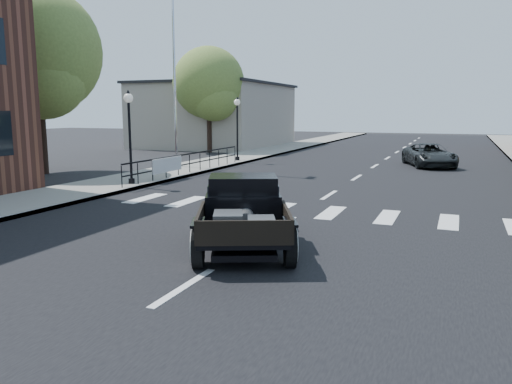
% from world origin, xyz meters
% --- Properties ---
extents(ground, '(120.00, 120.00, 0.00)m').
position_xyz_m(ground, '(0.00, 0.00, 0.00)').
color(ground, black).
rests_on(ground, ground).
extents(road, '(14.00, 80.00, 0.02)m').
position_xyz_m(road, '(0.00, 15.00, 0.01)').
color(road, black).
rests_on(road, ground).
extents(road_markings, '(12.00, 60.00, 0.06)m').
position_xyz_m(road_markings, '(0.00, 10.00, 0.00)').
color(road_markings, silver).
rests_on(road_markings, ground).
extents(sidewalk_left, '(3.00, 80.00, 0.15)m').
position_xyz_m(sidewalk_left, '(-8.50, 15.00, 0.07)').
color(sidewalk_left, gray).
rests_on(sidewalk_left, ground).
extents(low_building_left, '(10.00, 12.00, 5.00)m').
position_xyz_m(low_building_left, '(-15.00, 28.00, 2.50)').
color(low_building_left, '#A99E8D').
rests_on(low_building_left, ground).
extents(railing, '(0.08, 10.00, 1.00)m').
position_xyz_m(railing, '(-7.30, 10.00, 0.65)').
color(railing, black).
rests_on(railing, sidewalk_left).
extents(banner, '(0.04, 2.20, 0.60)m').
position_xyz_m(banner, '(-7.22, 8.00, 0.45)').
color(banner, silver).
rests_on(banner, sidewalk_left).
extents(lamp_post_b, '(0.36, 0.36, 3.57)m').
position_xyz_m(lamp_post_b, '(-7.60, 6.00, 1.94)').
color(lamp_post_b, black).
rests_on(lamp_post_b, sidewalk_left).
extents(lamp_post_c, '(0.36, 0.36, 3.57)m').
position_xyz_m(lamp_post_c, '(-7.60, 16.00, 1.94)').
color(lamp_post_c, black).
rests_on(lamp_post_c, sidewalk_left).
extents(flagpole, '(0.12, 0.12, 11.83)m').
position_xyz_m(flagpole, '(-9.20, 12.00, 6.07)').
color(flagpole, silver).
rests_on(flagpole, sidewalk_left).
extents(big_tree_near, '(5.83, 5.83, 8.56)m').
position_xyz_m(big_tree_near, '(-14.00, 8.00, 4.28)').
color(big_tree_near, olive).
rests_on(big_tree_near, ground).
extents(big_tree_far, '(5.06, 5.06, 7.43)m').
position_xyz_m(big_tree_far, '(-12.50, 22.00, 3.71)').
color(big_tree_far, olive).
rests_on(big_tree_far, ground).
extents(hotrod_pickup, '(3.79, 5.01, 1.57)m').
position_xyz_m(hotrod_pickup, '(-0.15, -0.16, 0.79)').
color(hotrod_pickup, black).
rests_on(hotrod_pickup, ground).
extents(second_car, '(3.36, 4.79, 1.21)m').
position_xyz_m(second_car, '(2.68, 17.98, 0.61)').
color(second_car, black).
rests_on(second_car, ground).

